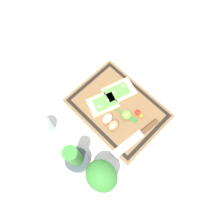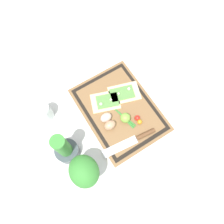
# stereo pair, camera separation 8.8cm
# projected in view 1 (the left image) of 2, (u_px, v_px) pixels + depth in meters

# --- Properties ---
(ground_plane) EXTENTS (6.00, 6.00, 0.00)m
(ground_plane) POSITION_uv_depth(u_px,v_px,m) (118.00, 109.00, 1.15)
(ground_plane) COLOR silver
(cutting_board) EXTENTS (0.48, 0.35, 0.02)m
(cutting_board) POSITION_uv_depth(u_px,v_px,m) (118.00, 108.00, 1.14)
(cutting_board) COLOR brown
(cutting_board) RESTS_ON ground_plane
(pizza_slice_near) EXTENTS (0.15, 0.19, 0.02)m
(pizza_slice_near) POSITION_uv_depth(u_px,v_px,m) (119.00, 91.00, 1.16)
(pizza_slice_near) COLOR beige
(pizza_slice_near) RESTS_ON cutting_board
(pizza_slice_far) EXTENTS (0.15, 0.17, 0.02)m
(pizza_slice_far) POSITION_uv_depth(u_px,v_px,m) (103.00, 103.00, 1.14)
(pizza_slice_far) COLOR beige
(pizza_slice_far) RESTS_ON cutting_board
(knife) EXTENTS (0.06, 0.28, 0.02)m
(knife) POSITION_uv_depth(u_px,v_px,m) (143.00, 132.00, 1.08)
(knife) COLOR silver
(knife) RESTS_ON cutting_board
(egg_brown) EXTENTS (0.04, 0.06, 0.04)m
(egg_brown) POSITION_uv_depth(u_px,v_px,m) (113.00, 125.00, 1.08)
(egg_brown) COLOR tan
(egg_brown) RESTS_ON cutting_board
(egg_pink) EXTENTS (0.04, 0.06, 0.04)m
(egg_pink) POSITION_uv_depth(u_px,v_px,m) (108.00, 119.00, 1.09)
(egg_pink) COLOR beige
(egg_pink) RESTS_ON cutting_board
(lime) EXTENTS (0.05, 0.05, 0.05)m
(lime) POSITION_uv_depth(u_px,v_px,m) (127.00, 115.00, 1.09)
(lime) COLOR #7FB742
(lime) RESTS_ON cutting_board
(cherry_tomato_red) EXTENTS (0.03, 0.03, 0.03)m
(cherry_tomato_red) POSITION_uv_depth(u_px,v_px,m) (138.00, 112.00, 1.11)
(cherry_tomato_red) COLOR red
(cherry_tomato_red) RESTS_ON cutting_board
(cherry_tomato_yellow) EXTENTS (0.03, 0.03, 0.03)m
(cherry_tomato_yellow) POSITION_uv_depth(u_px,v_px,m) (141.00, 116.00, 1.10)
(cherry_tomato_yellow) COLOR orange
(cherry_tomato_yellow) RESTS_ON cutting_board
(scallion_bunch) EXTENTS (0.24, 0.08, 0.01)m
(scallion_bunch) POSITION_uv_depth(u_px,v_px,m) (117.00, 110.00, 1.12)
(scallion_bunch) COLOR #388433
(scallion_bunch) RESTS_ON cutting_board
(herb_pot) EXTENTS (0.11, 0.11, 0.25)m
(herb_pot) POSITION_uv_depth(u_px,v_px,m) (76.00, 159.00, 0.97)
(herb_pot) COLOR #3D474C
(herb_pot) RESTS_ON ground_plane
(sauce_jar) EXTENTS (0.07, 0.07, 0.11)m
(sauce_jar) POSITION_uv_depth(u_px,v_px,m) (45.00, 127.00, 1.07)
(sauce_jar) COLOR silver
(sauce_jar) RESTS_ON ground_plane
(herb_glass) EXTENTS (0.14, 0.12, 0.21)m
(herb_glass) POSITION_uv_depth(u_px,v_px,m) (102.00, 176.00, 0.91)
(herb_glass) COLOR silver
(herb_glass) RESTS_ON ground_plane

